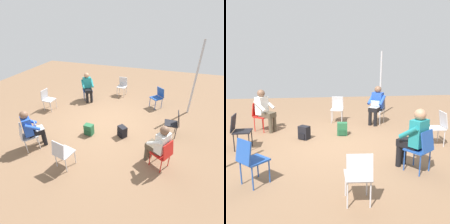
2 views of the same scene
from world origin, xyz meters
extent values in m
plane|color=brown|center=(0.00, 0.00, 0.00)|extent=(14.69, 14.69, 0.00)
cube|color=#B7B7BC|center=(2.16, -0.31, 0.43)|extent=(0.48, 0.48, 0.03)
cylinder|color=#B7B7BC|center=(1.95, -0.44, 0.21)|extent=(0.02, 0.02, 0.42)
cylinder|color=#B7B7BC|center=(2.03, -0.11, 0.21)|extent=(0.02, 0.02, 0.42)
cylinder|color=#B7B7BC|center=(2.28, -0.52, 0.21)|extent=(0.02, 0.02, 0.42)
cylinder|color=#B7B7BC|center=(2.36, -0.19, 0.21)|extent=(0.02, 0.02, 0.42)
cube|color=#B7B7BC|center=(2.34, -0.36, 0.65)|extent=(0.17, 0.39, 0.40)
cube|color=#B7B7BC|center=(-0.29, -2.50, 0.43)|extent=(0.42, 0.42, 0.03)
cylinder|color=#B7B7BC|center=(-0.45, -2.32, 0.21)|extent=(0.02, 0.02, 0.42)
cylinder|color=#B7B7BC|center=(-0.11, -2.34, 0.21)|extent=(0.02, 0.02, 0.42)
cylinder|color=#B7B7BC|center=(-0.47, -2.66, 0.21)|extent=(0.02, 0.02, 0.42)
cylinder|color=#B7B7BC|center=(-0.13, -2.68, 0.21)|extent=(0.02, 0.02, 0.42)
cube|color=#B7B7BC|center=(-0.30, -2.69, 0.65)|extent=(0.38, 0.11, 0.40)
cube|color=#B7B7BC|center=(-2.55, -0.09, 0.43)|extent=(0.43, 0.43, 0.03)
cylinder|color=#B7B7BC|center=(-2.37, 0.06, 0.21)|extent=(0.02, 0.02, 0.42)
cylinder|color=#B7B7BC|center=(-2.39, -0.28, 0.21)|extent=(0.02, 0.02, 0.42)
cylinder|color=#B7B7BC|center=(-2.71, 0.09, 0.21)|extent=(0.02, 0.02, 0.42)
cylinder|color=#B7B7BC|center=(-2.73, -0.25, 0.21)|extent=(0.02, 0.02, 0.42)
cube|color=#B7B7BC|center=(-2.74, -0.08, 0.65)|extent=(0.12, 0.39, 0.40)
cube|color=black|center=(-0.03, 2.20, 0.43)|extent=(0.41, 0.41, 0.03)
cylinder|color=black|center=(0.15, 2.04, 0.21)|extent=(0.02, 0.02, 0.42)
cylinder|color=black|center=(-0.19, 2.03, 0.21)|extent=(0.02, 0.02, 0.42)
cylinder|color=black|center=(0.14, 2.38, 0.21)|extent=(0.02, 0.02, 0.42)
cylinder|color=black|center=(-0.20, 2.37, 0.21)|extent=(0.02, 0.02, 0.42)
cube|color=black|center=(-0.03, 2.39, 0.65)|extent=(0.38, 0.10, 0.40)
cube|color=#1E4799|center=(-1.65, -1.44, 0.43)|extent=(0.56, 0.56, 0.03)
cylinder|color=#1E4799|center=(-1.60, -1.20, 0.21)|extent=(0.02, 0.02, 0.42)
cylinder|color=#1E4799|center=(-1.41, -1.48, 0.21)|extent=(0.02, 0.02, 0.42)
cylinder|color=#1E4799|center=(-1.88, -1.40, 0.21)|extent=(0.02, 0.02, 0.42)
cylinder|color=#1E4799|center=(-1.69, -1.68, 0.21)|extent=(0.02, 0.02, 0.42)
cube|color=#1E4799|center=(-1.80, -1.55, 0.65)|extent=(0.29, 0.37, 0.40)
cube|color=#1E4799|center=(-1.79, 1.57, 0.43)|extent=(0.57, 0.57, 0.03)
cylinder|color=#1E4799|center=(-1.55, 1.58, 0.21)|extent=(0.02, 0.02, 0.42)
cylinder|color=#1E4799|center=(-1.78, 1.33, 0.21)|extent=(0.02, 0.02, 0.42)
cylinder|color=#1E4799|center=(-1.79, 1.81, 0.21)|extent=(0.02, 0.02, 0.42)
cylinder|color=#1E4799|center=(-2.03, 1.57, 0.21)|extent=(0.02, 0.02, 0.42)
cube|color=#1E4799|center=(-1.93, 1.70, 0.65)|extent=(0.33, 0.34, 0.40)
cube|color=#B7B7BC|center=(1.87, -1.62, 0.43)|extent=(0.56, 0.56, 0.03)
cylinder|color=#B7B7BC|center=(1.63, -1.65, 0.21)|extent=(0.02, 0.02, 0.42)
cylinder|color=#B7B7BC|center=(1.84, -1.38, 0.21)|extent=(0.02, 0.02, 0.42)
cylinder|color=#B7B7BC|center=(1.90, -1.86, 0.21)|extent=(0.02, 0.02, 0.42)
cylinder|color=#B7B7BC|center=(2.11, -1.59, 0.21)|extent=(0.02, 0.02, 0.42)
cube|color=#B7B7BC|center=(2.02, -1.73, 0.65)|extent=(0.31, 0.36, 0.40)
cube|color=red|center=(1.44, 1.99, 0.43)|extent=(0.55, 0.55, 0.03)
cylinder|color=red|center=(1.49, 1.76, 0.21)|extent=(0.02, 0.02, 0.42)
cylinder|color=red|center=(1.21, 1.93, 0.21)|extent=(0.02, 0.02, 0.42)
cylinder|color=red|center=(1.67, 2.04, 0.21)|extent=(0.02, 0.02, 0.42)
cylinder|color=red|center=(1.39, 2.22, 0.21)|extent=(0.02, 0.02, 0.42)
cube|color=red|center=(1.54, 2.15, 0.65)|extent=(0.37, 0.28, 0.40)
cylinder|color=black|center=(1.54, -1.47, 0.23)|extent=(0.11, 0.11, 0.45)
cylinder|color=black|center=(1.65, -1.33, 0.23)|extent=(0.11, 0.11, 0.45)
cube|color=black|center=(1.72, -1.50, 0.51)|extent=(0.52, 0.50, 0.14)
cube|color=blue|center=(1.87, -1.62, 0.77)|extent=(0.38, 0.40, 0.52)
sphere|color=brown|center=(1.87, -1.62, 1.13)|extent=(0.22, 0.22, 0.22)
cylinder|color=blue|center=(1.67, -1.71, 0.80)|extent=(0.37, 0.32, 0.31)
cylinder|color=blue|center=(1.92, -1.40, 0.80)|extent=(0.37, 0.32, 0.31)
cube|color=#9EA0A5|center=(1.64, -1.43, 0.59)|extent=(0.36, 0.37, 0.02)
cube|color=#B2D1F2|center=(1.72, -1.50, 0.70)|extent=(0.23, 0.27, 0.20)
cylinder|color=black|center=(-1.40, -1.16, 0.23)|extent=(0.11, 0.11, 0.45)
cylinder|color=black|center=(-1.30, -1.31, 0.23)|extent=(0.11, 0.11, 0.45)
cube|color=black|center=(-1.49, -1.33, 0.51)|extent=(0.52, 0.48, 0.14)
cube|color=teal|center=(-1.65, -1.44, 0.77)|extent=(0.37, 0.40, 0.52)
sphere|color=#A87A5B|center=(-1.65, -1.44, 1.13)|extent=(0.22, 0.22, 0.22)
cylinder|color=teal|center=(-1.68, -1.22, 0.80)|extent=(0.38, 0.30, 0.31)
cylinder|color=teal|center=(-1.45, -1.55, 0.80)|extent=(0.38, 0.30, 0.31)
cylinder|color=#4C4233|center=(1.33, 1.64, 0.23)|extent=(0.11, 0.11, 0.45)
cylinder|color=#4C4233|center=(1.18, 1.73, 0.23)|extent=(0.11, 0.11, 0.45)
cube|color=#4C4233|center=(1.34, 1.83, 0.51)|extent=(0.48, 0.52, 0.14)
cube|color=silver|center=(1.44, 1.99, 0.77)|extent=(0.40, 0.37, 0.52)
sphere|color=brown|center=(1.44, 1.99, 1.13)|extent=(0.22, 0.22, 0.22)
cylinder|color=silver|center=(1.56, 1.80, 0.80)|extent=(0.29, 0.38, 0.31)
cylinder|color=silver|center=(1.22, 2.01, 0.80)|extent=(0.29, 0.38, 0.31)
cube|color=#235B38|center=(0.75, -0.30, 0.18)|extent=(0.23, 0.30, 0.36)
cube|color=#1C492C|center=(0.75, -0.30, 0.10)|extent=(0.27, 0.22, 0.16)
cube|color=black|center=(0.52, 0.76, 0.18)|extent=(0.33, 0.34, 0.36)
cube|color=black|center=(0.52, 0.76, 0.10)|extent=(0.32, 0.31, 0.16)
cylinder|color=#B2B2B7|center=(-1.78, 2.85, 1.37)|extent=(0.07, 0.07, 2.75)
camera|label=1|loc=(4.92, 1.84, 3.51)|focal=28.00mm
camera|label=2|loc=(-5.94, 0.61, 2.20)|focal=40.00mm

